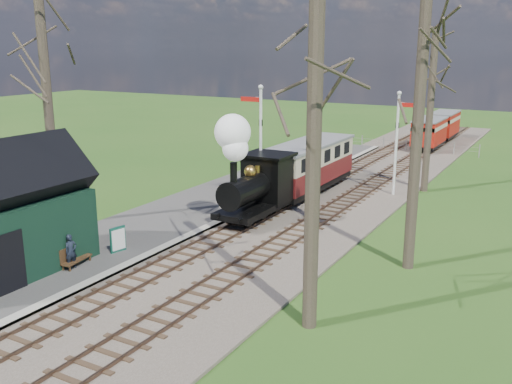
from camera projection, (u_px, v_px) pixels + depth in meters
distant_hills at (459, 242)px, 72.43m from camera, size 114.40×48.00×22.02m
ballast_bed at (342, 189)px, 32.73m from camera, size 8.00×60.00×0.10m
track_near at (321, 185)px, 33.33m from camera, size 1.60×60.00×0.15m
track_far at (363, 191)px, 32.09m from camera, size 1.60×60.00×0.15m
platform at (192, 210)px, 28.26m from camera, size 5.00×44.00×0.20m
coping_strip at (231, 217)px, 27.16m from camera, size 0.40×44.00×0.21m
station_shed at (1, 217)px, 19.68m from camera, size 3.25×6.30×4.78m
semaphore_near at (259, 139)px, 27.77m from camera, size 1.22×0.24×6.22m
semaphore_far at (398, 136)px, 30.44m from camera, size 1.22×0.24×5.72m
bare_trees at (232, 123)px, 21.40m from camera, size 15.51×22.39×12.00m
fence_line at (395, 144)px, 44.88m from camera, size 12.60×0.08×1.00m
locomotive at (253, 174)px, 26.09m from camera, size 2.01×4.69×5.02m
coach at (308, 164)px, 31.36m from camera, size 2.34×8.04×2.47m
red_carriage_a at (429, 133)px, 44.63m from camera, size 1.90×4.69×1.99m
red_carriage_b at (444, 125)px, 49.27m from camera, size 1.90×4.69×1.99m
sign_board at (118, 239)px, 22.15m from camera, size 0.22×0.68×1.00m
bench at (74, 256)px, 20.83m from camera, size 0.57×1.37×0.76m
person at (71, 251)px, 20.48m from camera, size 0.38×0.51×1.27m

